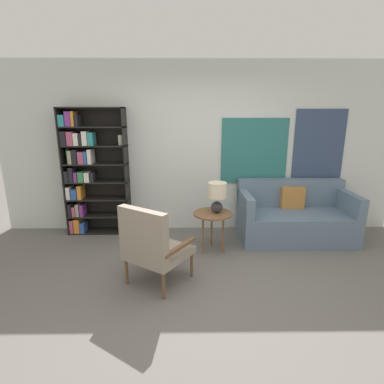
{
  "coord_description": "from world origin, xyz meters",
  "views": [
    {
      "loc": [
        -0.18,
        -2.81,
        1.9
      ],
      "look_at": [
        -0.13,
        0.99,
        0.9
      ],
      "focal_mm": 28.0,
      "sensor_mm": 36.0,
      "label": 1
    }
  ],
  "objects_px": {
    "bookshelf": "(88,171)",
    "table_lamp": "(217,194)",
    "armchair": "(152,244)",
    "couch": "(294,218)",
    "side_table": "(213,217)"
  },
  "relations": [
    {
      "from": "armchair",
      "to": "side_table",
      "type": "bearing_deg",
      "value": 49.94
    },
    {
      "from": "couch",
      "to": "bookshelf",
      "type": "bearing_deg",
      "value": 175.15
    },
    {
      "from": "bookshelf",
      "to": "side_table",
      "type": "xyz_separation_m",
      "value": [
        1.93,
        -0.72,
        -0.52
      ]
    },
    {
      "from": "couch",
      "to": "side_table",
      "type": "distance_m",
      "value": 1.39
    },
    {
      "from": "table_lamp",
      "to": "armchair",
      "type": "bearing_deg",
      "value": -131.66
    },
    {
      "from": "couch",
      "to": "side_table",
      "type": "relative_size",
      "value": 2.97
    },
    {
      "from": "armchair",
      "to": "couch",
      "type": "distance_m",
      "value": 2.46
    },
    {
      "from": "table_lamp",
      "to": "bookshelf",
      "type": "bearing_deg",
      "value": 160.19
    },
    {
      "from": "couch",
      "to": "side_table",
      "type": "xyz_separation_m",
      "value": [
        -1.3,
        -0.45,
        0.18
      ]
    },
    {
      "from": "armchair",
      "to": "couch",
      "type": "xyz_separation_m",
      "value": [
        2.05,
        1.34,
        -0.18
      ]
    },
    {
      "from": "bookshelf",
      "to": "armchair",
      "type": "bearing_deg",
      "value": -53.85
    },
    {
      "from": "side_table",
      "to": "table_lamp",
      "type": "distance_m",
      "value": 0.33
    },
    {
      "from": "bookshelf",
      "to": "table_lamp",
      "type": "relative_size",
      "value": 4.66
    },
    {
      "from": "side_table",
      "to": "table_lamp",
      "type": "bearing_deg",
      "value": 11.79
    },
    {
      "from": "side_table",
      "to": "table_lamp",
      "type": "height_order",
      "value": "table_lamp"
    }
  ]
}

